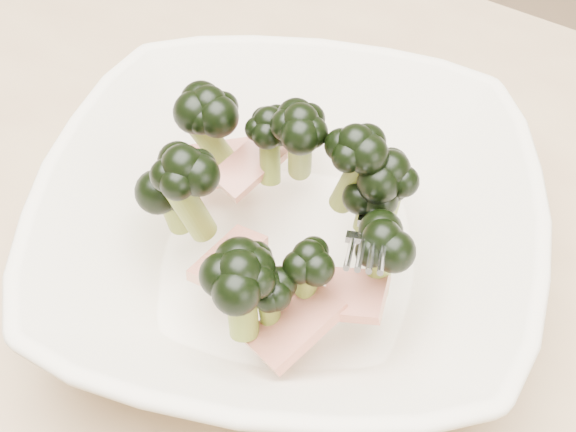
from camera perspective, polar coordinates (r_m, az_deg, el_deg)
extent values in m
cube|color=tan|center=(0.55, -10.52, -3.81)|extent=(1.20, 0.80, 0.04)
cylinder|color=tan|center=(1.28, -16.61, 7.09)|extent=(0.06, 0.06, 0.71)
imported|color=beige|center=(0.49, 0.00, -1.01)|extent=(0.40, 0.40, 0.07)
cylinder|color=olive|center=(0.45, -2.94, -4.72)|extent=(0.02, 0.02, 0.03)
ellipsoid|color=black|center=(0.43, -3.04, -3.20)|extent=(0.03, 0.03, 0.02)
cylinder|color=olive|center=(0.47, -7.11, 0.76)|extent=(0.03, 0.03, 0.06)
ellipsoid|color=black|center=(0.45, -7.50, 3.55)|extent=(0.04, 0.04, 0.03)
cylinder|color=olive|center=(0.47, 4.61, 2.46)|extent=(0.03, 0.02, 0.05)
ellipsoid|color=black|center=(0.45, 4.84, 5.18)|extent=(0.04, 0.04, 0.03)
cylinder|color=olive|center=(0.44, -3.31, -6.22)|extent=(0.02, 0.02, 0.05)
ellipsoid|color=black|center=(0.42, -3.47, -4.01)|extent=(0.04, 0.04, 0.03)
cylinder|color=olive|center=(0.52, -5.42, 5.18)|extent=(0.03, 0.03, 0.06)
ellipsoid|color=black|center=(0.50, -5.68, 7.89)|extent=(0.04, 0.04, 0.03)
cylinder|color=olive|center=(0.50, -1.30, 4.51)|extent=(0.02, 0.02, 0.04)
ellipsoid|color=black|center=(0.48, -1.35, 6.68)|extent=(0.03, 0.03, 0.03)
cylinder|color=olive|center=(0.47, 0.86, 4.37)|extent=(0.02, 0.02, 0.04)
ellipsoid|color=black|center=(0.45, 0.90, 6.75)|extent=(0.04, 0.04, 0.03)
cylinder|color=olive|center=(0.48, 6.36, 1.37)|extent=(0.02, 0.02, 0.03)
ellipsoid|color=black|center=(0.47, 6.58, 3.14)|extent=(0.04, 0.04, 0.03)
cylinder|color=olive|center=(0.44, 1.44, -4.32)|extent=(0.01, 0.02, 0.03)
ellipsoid|color=black|center=(0.43, 1.48, -2.91)|extent=(0.03, 0.03, 0.03)
cylinder|color=olive|center=(0.44, -1.41, -6.32)|extent=(0.02, 0.01, 0.03)
ellipsoid|color=black|center=(0.43, -1.45, -4.83)|extent=(0.03, 0.03, 0.02)
cylinder|color=olive|center=(0.50, -8.00, 0.49)|extent=(0.02, 0.02, 0.04)
ellipsoid|color=black|center=(0.48, -8.28, 2.31)|extent=(0.04, 0.04, 0.03)
cylinder|color=olive|center=(0.48, 5.76, 0.41)|extent=(0.01, 0.02, 0.03)
ellipsoid|color=black|center=(0.46, 5.94, 1.97)|extent=(0.03, 0.03, 0.03)
cylinder|color=olive|center=(0.45, 6.44, -3.85)|extent=(0.02, 0.02, 0.04)
ellipsoid|color=black|center=(0.43, 6.74, -1.63)|extent=(0.04, 0.04, 0.03)
cylinder|color=olive|center=(0.52, 6.08, 2.92)|extent=(0.02, 0.01, 0.03)
ellipsoid|color=black|center=(0.51, 6.25, 4.38)|extent=(0.03, 0.03, 0.02)
cylinder|color=olive|center=(0.48, 6.93, 0.62)|extent=(0.02, 0.03, 0.05)
ellipsoid|color=black|center=(0.45, 7.28, 3.27)|extent=(0.04, 0.04, 0.03)
cube|color=maroon|center=(0.45, 0.51, -7.70)|extent=(0.05, 0.06, 0.03)
cube|color=maroon|center=(0.50, -2.63, 3.74)|extent=(0.04, 0.05, 0.02)
cube|color=maroon|center=(0.47, -4.26, -2.98)|extent=(0.02, 0.05, 0.02)
cube|color=maroon|center=(0.45, 4.78, -5.63)|extent=(0.04, 0.04, 0.01)
cube|color=maroon|center=(0.54, -5.04, 3.68)|extent=(0.06, 0.05, 0.02)
cube|color=maroon|center=(0.53, -0.09, 5.99)|extent=(0.04, 0.05, 0.02)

